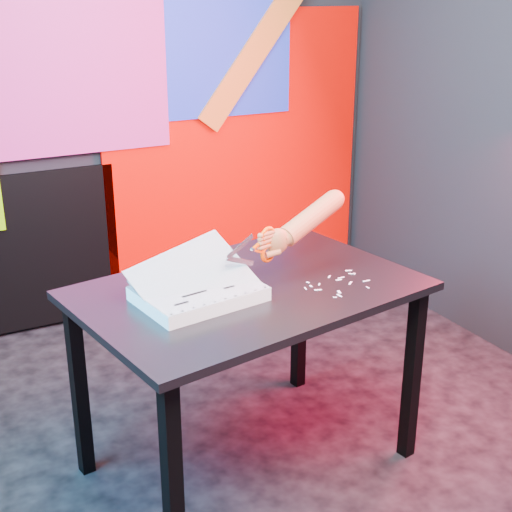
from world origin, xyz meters
TOP-DOWN VIEW (x-y plane):
  - room at (0.00, 0.00)m, footprint 3.01×3.01m
  - backdrop at (0.06, 1.46)m, footprint 2.88×0.05m
  - work_table at (-0.08, -0.09)m, footprint 1.30×0.97m
  - printout_stack at (-0.29, -0.12)m, footprint 0.45×0.35m
  - scissors at (-0.01, -0.08)m, footprint 0.23×0.08m
  - hand_forearm at (0.20, -0.02)m, footprint 0.43×0.17m
  - paper_clippings at (0.22, -0.21)m, footprint 0.25×0.20m

SIDE VIEW (x-z plane):
  - work_table at x=-0.08m, z-range 0.28..1.03m
  - paper_clippings at x=0.22m, z-range 0.75..0.75m
  - printout_stack at x=-0.29m, z-range 0.67..0.88m
  - scissors at x=-0.01m, z-range 0.82..0.96m
  - hand_forearm at x=0.20m, z-range 0.84..1.02m
  - backdrop at x=0.06m, z-range -0.08..2.00m
  - room at x=0.00m, z-range 0.00..2.71m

